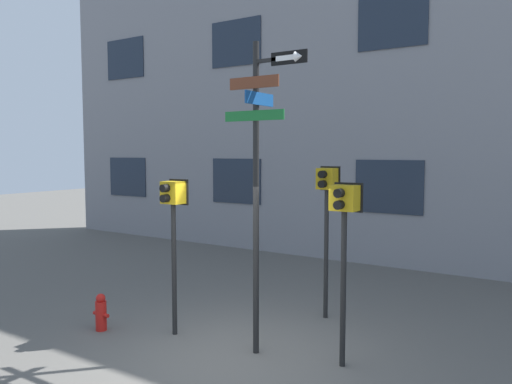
% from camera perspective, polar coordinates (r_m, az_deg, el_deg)
% --- Properties ---
extents(ground_plane, '(60.00, 60.00, 0.00)m').
position_cam_1_polar(ground_plane, '(7.63, -2.49, -18.56)').
color(ground_plane, '#595651').
extents(building_facade, '(24.00, 0.63, 12.61)m').
position_cam_1_polar(building_facade, '(13.98, 15.71, 18.09)').
color(building_facade, gray).
rests_on(building_facade, ground_plane).
extents(street_sign_pole, '(1.33, 0.74, 4.57)m').
position_cam_1_polar(street_sign_pole, '(7.22, 0.37, 2.56)').
color(street_sign_pole, black).
rests_on(street_sign_pole, ground_plane).
extents(pedestrian_signal_left, '(0.40, 0.40, 2.56)m').
position_cam_1_polar(pedestrian_signal_left, '(8.19, -9.45, -2.38)').
color(pedestrian_signal_left, black).
rests_on(pedestrian_signal_left, ground_plane).
extents(pedestrian_signal_right, '(0.42, 0.40, 2.58)m').
position_cam_1_polar(pedestrian_signal_right, '(6.96, 10.03, -3.41)').
color(pedestrian_signal_right, black).
rests_on(pedestrian_signal_right, ground_plane).
extents(pedestrian_signal_across, '(0.38, 0.40, 2.74)m').
position_cam_1_polar(pedestrian_signal_across, '(8.97, 8.07, -0.89)').
color(pedestrian_signal_across, black).
rests_on(pedestrian_signal_across, ground_plane).
extents(fire_hydrant, '(0.34, 0.18, 0.63)m').
position_cam_1_polar(fire_hydrant, '(9.01, -17.30, -13.02)').
color(fire_hydrant, red).
rests_on(fire_hydrant, ground_plane).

